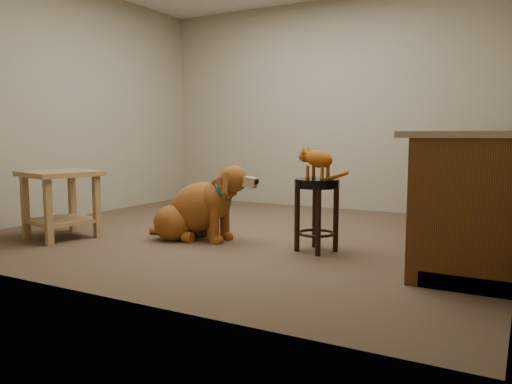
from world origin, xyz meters
The scene contains 8 objects.
floor centered at (0.00, 0.00, 0.00)m, with size 4.50×4.00×0.01m, color #4E3D2B.
room_shell centered at (0.00, 0.00, 1.68)m, with size 4.54×4.04×2.62m.
cabinet_run centered at (1.94, 0.30, 0.44)m, with size 0.70×2.56×0.94m.
padded_stool centered at (0.83, -0.36, 0.41)m, with size 0.38×0.38×0.58m.
wood_stool centered at (1.66, 1.70, 0.34)m, with size 0.40×0.40×0.66m.
side_table centered at (-1.38, -0.96, 0.40)m, with size 0.70×0.70×0.60m.
golden_retriever centered at (-0.27, -0.42, 0.27)m, with size 1.13×0.57×0.71m.
tabby_kitten centered at (0.82, -0.36, 0.73)m, with size 0.44×0.21×0.28m.
Camera 1 is at (2.29, -4.00, 0.91)m, focal length 35.00 mm.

